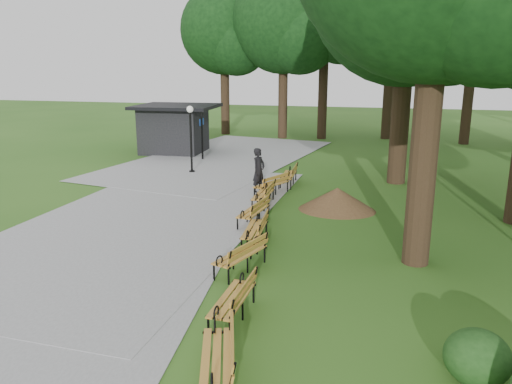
% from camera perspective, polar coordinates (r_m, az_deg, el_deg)
% --- Properties ---
extents(ground, '(100.00, 100.00, 0.00)m').
position_cam_1_polar(ground, '(13.84, -2.77, -7.55)').
color(ground, '#2B5919').
rests_on(ground, ground).
extents(path, '(12.00, 38.00, 0.06)m').
position_cam_1_polar(path, '(17.89, -12.30, -2.62)').
color(path, gray).
rests_on(path, ground).
extents(person, '(0.65, 0.79, 1.84)m').
position_cam_1_polar(person, '(20.49, 0.31, 2.45)').
color(person, black).
rests_on(person, ground).
extents(kiosk, '(4.69, 4.12, 2.82)m').
position_cam_1_polar(kiosk, '(30.23, -9.31, 7.10)').
color(kiosk, black).
rests_on(kiosk, ground).
extents(lamp_post, '(0.32, 0.32, 3.22)m').
position_cam_1_polar(lamp_post, '(24.26, -7.45, 7.54)').
color(lamp_post, black).
rests_on(lamp_post, ground).
extents(dirt_mound, '(2.34, 2.34, 0.83)m').
position_cam_1_polar(dirt_mound, '(18.36, 9.21, -0.78)').
color(dirt_mound, '#47301C').
rests_on(dirt_mound, ground).
extents(bench_0, '(1.17, 2.00, 0.88)m').
position_cam_1_polar(bench_0, '(8.80, -4.49, -18.21)').
color(bench_0, '#AF7628').
rests_on(bench_0, ground).
extents(bench_1, '(0.69, 1.92, 0.88)m').
position_cam_1_polar(bench_1, '(10.62, -2.70, -12.08)').
color(bench_1, '#AF7628').
rests_on(bench_1, ground).
extents(bench_2, '(1.22, 2.00, 0.88)m').
position_cam_1_polar(bench_2, '(12.88, -1.80, -7.15)').
color(bench_2, '#AF7628').
rests_on(bench_2, ground).
extents(bench_3, '(0.77, 1.94, 0.88)m').
position_cam_1_polar(bench_3, '(14.75, -0.17, -4.29)').
color(bench_3, '#AF7628').
rests_on(bench_3, ground).
extents(bench_4, '(0.86, 1.96, 0.88)m').
position_cam_1_polar(bench_4, '(16.55, -0.32, -2.19)').
color(bench_4, '#AF7628').
rests_on(bench_4, ground).
extents(bench_5, '(0.67, 1.91, 0.88)m').
position_cam_1_polar(bench_5, '(18.64, 0.81, -0.28)').
color(bench_5, '#AF7628').
rests_on(bench_5, ground).
extents(bench_6, '(1.37, 1.99, 0.88)m').
position_cam_1_polar(bench_6, '(20.21, 1.76, 0.88)').
color(bench_6, '#AF7628').
rests_on(bench_6, ground).
extents(bench_7, '(0.72, 1.92, 0.88)m').
position_cam_1_polar(bench_7, '(21.92, 3.70, 1.93)').
color(bench_7, '#AF7628').
rests_on(bench_7, ground).
extents(tree_backdrop, '(36.15, 9.07, 16.60)m').
position_cam_1_polar(tree_backdrop, '(36.08, 19.95, 18.60)').
color(tree_backdrop, black).
rests_on(tree_backdrop, ground).
extents(shrub_2, '(1.10, 1.10, 0.93)m').
position_cam_1_polar(shrub_2, '(9.70, 23.56, -19.18)').
color(shrub_2, '#193D14').
rests_on(shrub_2, ground).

